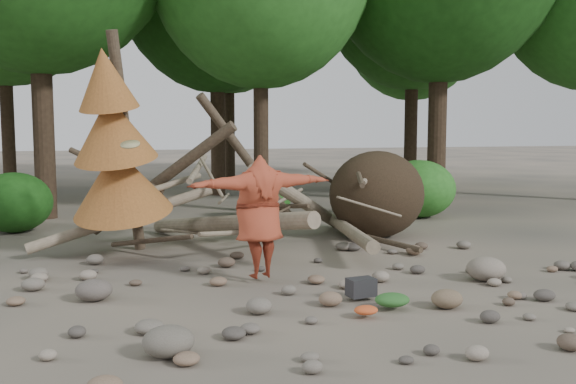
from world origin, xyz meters
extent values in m
plane|color=#514C44|center=(0.00, 0.00, 0.00)|extent=(120.00, 120.00, 0.00)
ellipsoid|color=#332619|center=(2.60, 4.30, 0.99)|extent=(2.20, 1.87, 1.98)
cylinder|color=gray|center=(-1.00, 3.70, 0.55)|extent=(2.61, 5.11, 1.08)
cylinder|color=gray|center=(0.80, 4.20, 0.90)|extent=(3.18, 3.71, 1.90)
cylinder|color=brown|center=(-2.20, 4.60, 1.40)|extent=(3.08, 1.91, 2.49)
cylinder|color=gray|center=(1.60, 3.50, 0.35)|extent=(1.13, 4.98, 0.43)
cylinder|color=brown|center=(-0.30, 4.80, 1.80)|extent=(2.39, 1.03, 2.89)
cylinder|color=gray|center=(-3.00, 4.00, 0.70)|extent=(3.71, 0.86, 1.20)
cylinder|color=#4C3F30|center=(-2.50, 3.50, 0.30)|extent=(1.52, 1.70, 0.49)
cylinder|color=gray|center=(0.20, 4.40, 0.80)|extent=(1.57, 0.85, 0.69)
cylinder|color=#4C3F30|center=(1.80, 4.90, 1.20)|extent=(1.92, 1.25, 1.10)
cylinder|color=gray|center=(-1.20, 4.20, 1.50)|extent=(0.37, 1.42, 0.85)
cylinder|color=#4C3F30|center=(2.20, 3.20, 0.15)|extent=(0.79, 2.54, 0.12)
cylinder|color=gray|center=(-0.80, 3.10, 0.45)|extent=(1.78, 1.11, 0.29)
cylinder|color=#4C3F30|center=(-2.90, 3.80, 2.20)|extent=(0.67, 1.13, 4.35)
cone|color=brown|center=(-3.06, 3.49, 1.50)|extent=(2.06, 2.13, 1.86)
cone|color=brown|center=(-3.16, 3.28, 2.50)|extent=(1.71, 1.78, 1.65)
cone|color=brown|center=(-3.26, 3.09, 3.40)|extent=(1.23, 1.30, 1.41)
cylinder|color=#38281C|center=(-5.00, 9.50, 4.48)|extent=(0.56, 0.56, 8.96)
cylinder|color=#38281C|center=(1.00, 9.20, 3.57)|extent=(0.44, 0.44, 7.14)
cylinder|color=#38281C|center=(7.00, 9.80, 4.72)|extent=(0.60, 0.60, 9.45)
cylinder|color=#38281C|center=(-6.50, 13.50, 3.78)|extent=(0.42, 0.42, 7.56)
cylinder|color=#38281C|center=(0.50, 14.20, 4.27)|extent=(0.52, 0.52, 8.54)
cylinder|color=#38281C|center=(8.00, 13.80, 4.06)|extent=(0.50, 0.50, 8.12)
cylinder|color=#38281C|center=(2.00, 20.50, 4.38)|extent=(0.54, 0.54, 8.75)
cylinder|color=#38281C|center=(11.00, 20.00, 3.92)|extent=(0.46, 0.46, 7.84)
ellipsoid|color=#25671D|center=(11.00, 20.00, 8.06)|extent=(7.17, 7.17, 8.60)
ellipsoid|color=#1B5115|center=(-5.50, 7.20, 0.72)|extent=(1.80, 1.80, 1.44)
ellipsoid|color=#25671D|center=(0.80, 7.80, 0.56)|extent=(1.40, 1.40, 1.12)
ellipsoid|color=#2F7A26|center=(5.00, 7.00, 0.80)|extent=(2.00, 2.00, 1.60)
imported|color=#9C3923|center=(-0.89, 0.90, 1.08)|extent=(2.54, 1.12, 2.00)
cylinder|color=tan|center=(-2.89, 1.10, 2.26)|extent=(0.33, 0.31, 0.16)
cube|color=black|center=(0.31, -0.57, 0.13)|extent=(0.43, 0.32, 0.27)
ellipsoid|color=#275A24|center=(0.54, -1.16, 0.09)|extent=(0.49, 0.41, 0.18)
ellipsoid|color=#C14921|center=(0.04, -1.42, 0.06)|extent=(0.33, 0.27, 0.12)
ellipsoid|color=#625C52|center=(-2.60, -2.19, 0.17)|extent=(0.58, 0.52, 0.35)
ellipsoid|color=brown|center=(1.31, -1.27, 0.13)|extent=(0.45, 0.40, 0.27)
ellipsoid|color=gray|center=(2.73, 0.00, 0.20)|extent=(0.66, 0.59, 0.39)
ellipsoid|color=#5B534C|center=(-3.47, 0.40, 0.16)|extent=(0.53, 0.48, 0.32)
camera|label=1|loc=(-3.10, -9.16, 2.55)|focal=40.00mm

